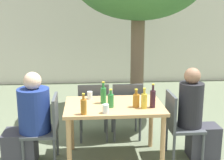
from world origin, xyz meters
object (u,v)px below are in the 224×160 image
(person_seated_0, at_px, (29,123))
(wine_bottle_2, at_px, (153,98))
(patio_chair_3, at_px, (127,108))
(person_seated_1, at_px, (196,118))
(amber_bottle_3, at_px, (136,100))
(patio_chair_2, at_px, (93,109))
(drinking_glass_0, at_px, (90,95))
(patio_chair_1, at_px, (179,122))
(amber_bottle_1, at_px, (84,106))
(drinking_glass_1, at_px, (106,109))
(green_bottle_4, at_px, (111,100))
(patio_chair_0, at_px, (47,126))
(oil_cruet_0, at_px, (144,101))
(green_bottle_5, at_px, (103,95))
(dining_table_front, at_px, (114,112))

(person_seated_0, bearing_deg, wine_bottle_2, 84.35)
(patio_chair_3, distance_m, person_seated_1, 1.06)
(person_seated_1, bearing_deg, amber_bottle_3, 98.28)
(patio_chair_2, relative_size, drinking_glass_0, 8.63)
(patio_chair_1, relative_size, amber_bottle_1, 3.54)
(patio_chair_1, relative_size, drinking_glass_0, 8.63)
(patio_chair_2, bearing_deg, drinking_glass_1, 97.40)
(green_bottle_4, distance_m, drinking_glass_0, 0.46)
(patio_chair_0, height_order, amber_bottle_3, amber_bottle_3)
(patio_chair_2, distance_m, oil_cruet_0, 1.08)
(amber_bottle_1, bearing_deg, wine_bottle_2, 12.20)
(patio_chair_1, xyz_separation_m, drinking_glass_0, (-1.15, 0.28, 0.31))
(green_bottle_5, bearing_deg, oil_cruet_0, -27.18)
(dining_table_front, distance_m, patio_chair_0, 0.87)
(patio_chair_0, bearing_deg, dining_table_front, 90.00)
(patio_chair_3, bearing_deg, drinking_glass_0, 33.73)
(amber_bottle_3, bearing_deg, patio_chair_2, 123.91)
(patio_chair_2, height_order, oil_cruet_0, oil_cruet_0)
(dining_table_front, xyz_separation_m, green_bottle_4, (-0.05, -0.10, 0.19))
(person_seated_0, bearing_deg, patio_chair_1, 90.00)
(dining_table_front, distance_m, patio_chair_1, 0.87)
(amber_bottle_1, distance_m, amber_bottle_3, 0.68)
(dining_table_front, distance_m, drinking_glass_0, 0.43)
(dining_table_front, relative_size, person_seated_0, 1.04)
(person_seated_0, bearing_deg, dining_table_front, 90.00)
(dining_table_front, relative_size, amber_bottle_1, 4.95)
(patio_chair_3, bearing_deg, patio_chair_0, 30.31)
(patio_chair_0, relative_size, person_seated_0, 0.74)
(person_seated_1, bearing_deg, green_bottle_5, 86.51)
(patio_chair_0, xyz_separation_m, drinking_glass_1, (0.73, -0.31, 0.31))
(patio_chair_2, relative_size, drinking_glass_1, 8.35)
(patio_chair_1, xyz_separation_m, person_seated_1, (0.23, -0.00, 0.04))
(patio_chair_0, height_order, patio_chair_2, same)
(oil_cruet_0, bearing_deg, patio_chair_3, 97.39)
(amber_bottle_1, bearing_deg, drinking_glass_1, 4.95)
(patio_chair_3, height_order, person_seated_1, person_seated_1)
(person_seated_0, distance_m, oil_cruet_0, 1.48)
(amber_bottle_1, bearing_deg, dining_table_front, 41.43)
(patio_chair_1, bearing_deg, green_bottle_4, 96.59)
(patio_chair_1, bearing_deg, person_seated_0, 90.00)
(patio_chair_0, height_order, green_bottle_5, green_bottle_5)
(person_seated_0, height_order, green_bottle_5, person_seated_0)
(person_seated_1, height_order, wine_bottle_2, person_seated_1)
(patio_chair_2, height_order, green_bottle_5, green_bottle_5)
(patio_chair_1, xyz_separation_m, drinking_glass_1, (-0.98, -0.31, 0.31))
(amber_bottle_3, bearing_deg, oil_cruet_0, -31.64)
(oil_cruet_0, distance_m, amber_bottle_1, 0.75)
(person_seated_0, xyz_separation_m, amber_bottle_1, (0.70, -0.33, 0.31))
(oil_cruet_0, bearing_deg, green_bottle_5, 152.82)
(patio_chair_3, relative_size, green_bottle_5, 3.12)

